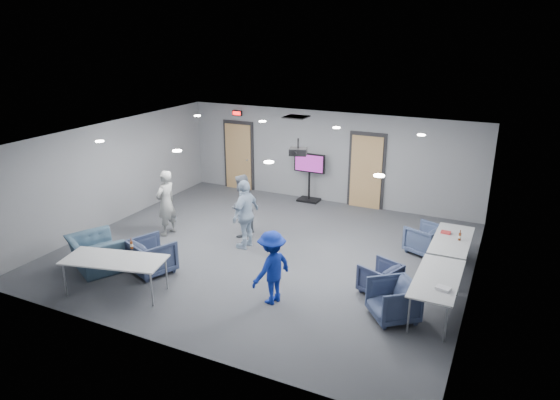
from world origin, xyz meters
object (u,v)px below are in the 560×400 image
at_px(person_c, 246,214).
at_px(person_d, 272,267).
at_px(person_a, 166,203).
at_px(bottle_right, 460,237).
at_px(person_b, 241,206).
at_px(tv_stand, 309,174).
at_px(chair_right_b, 380,278).
at_px(chair_front_a, 152,256).
at_px(table_front_left, 115,261).
at_px(table_right_b, 437,280).
at_px(projector, 298,151).
at_px(table_right_a, 452,241).
at_px(chair_front_b, 96,253).
at_px(chair_right_c, 393,301).
at_px(bottle_front, 132,245).

height_order(person_c, person_d, person_c).
height_order(person_a, bottle_right, person_a).
height_order(person_b, tv_stand, person_b).
relative_size(chair_right_b, chair_front_a, 0.83).
relative_size(person_c, bottle_right, 7.22).
bearing_deg(table_front_left, chair_front_a, 72.33).
xyz_separation_m(table_right_b, projector, (-3.33, 1.34, 1.72)).
xyz_separation_m(table_right_a, table_front_left, (-5.75, -3.82, 0.00)).
distance_m(person_d, projector, 2.85).
height_order(table_right_b, bottle_right, bottle_right).
relative_size(chair_right_b, table_right_b, 0.38).
relative_size(person_d, chair_right_b, 2.08).
bearing_deg(bottle_right, chair_front_b, -155.42).
height_order(person_b, table_right_b, person_b).
relative_size(chair_right_c, projector, 1.72).
height_order(person_a, table_front_left, person_a).
distance_m(person_c, table_right_b, 4.66).
bearing_deg(projector, table_front_left, -144.02).
bearing_deg(table_right_b, person_d, 107.58).
height_order(chair_right_c, tv_stand, tv_stand).
height_order(person_a, person_b, person_a).
bearing_deg(chair_right_c, projector, -163.01).
bearing_deg(person_d, chair_right_c, 118.06).
bearing_deg(chair_front_a, tv_stand, -79.89).
bearing_deg(person_a, tv_stand, 154.68).
relative_size(person_c, chair_right_c, 2.12).
xyz_separation_m(chair_right_b, chair_right_c, (0.45, -0.81, 0.04)).
distance_m(person_a, bottle_right, 6.92).
distance_m(person_b, table_front_left, 3.67).
bearing_deg(table_front_left, table_right_b, 4.68).
relative_size(table_right_b, tv_stand, 1.26).
distance_m(chair_right_b, table_front_left, 5.17).
relative_size(person_c, table_right_a, 0.93).
bearing_deg(chair_front_a, table_front_left, 108.11).
xyz_separation_m(person_c, bottle_right, (4.68, 0.81, -0.02)).
relative_size(tv_stand, projector, 3.22).
height_order(person_d, projector, projector).
relative_size(chair_right_c, table_front_left, 0.37).
relative_size(person_a, chair_front_a, 2.00).
xyz_separation_m(person_a, table_right_b, (6.71, -0.92, -0.15)).
distance_m(person_c, tv_stand, 3.74).
height_order(table_front_left, projector, projector).
distance_m(chair_front_a, table_right_a, 6.35).
distance_m(person_a, chair_front_b, 2.29).
xyz_separation_m(chair_right_b, bottle_front, (-4.67, -1.71, 0.50)).
height_order(person_d, bottle_front, person_d).
distance_m(table_right_a, tv_stand, 5.35).
bearing_deg(chair_right_b, chair_front_a, -53.46).
bearing_deg(tv_stand, chair_front_b, -111.49).
height_order(person_d, table_right_b, person_d).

